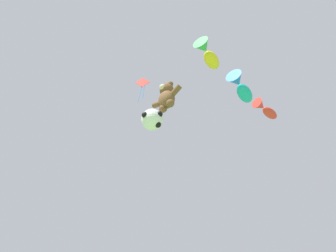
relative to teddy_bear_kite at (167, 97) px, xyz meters
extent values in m
ellipsoid|color=brown|center=(0.00, 0.01, -0.24)|extent=(0.86, 0.73, 1.04)
sphere|color=brown|center=(0.00, 0.01, 0.53)|extent=(0.72, 0.72, 0.72)
sphere|color=beige|center=(0.00, -0.30, 0.48)|extent=(0.30, 0.30, 0.30)
sphere|color=brown|center=(-0.26, 0.01, 0.81)|extent=(0.29, 0.29, 0.29)
cylinder|color=brown|center=(-0.62, 0.01, -0.06)|extent=(0.62, 0.28, 0.49)
sphere|color=brown|center=(-0.23, 0.01, -0.74)|extent=(0.39, 0.39, 0.39)
sphere|color=brown|center=(0.26, 0.01, 0.81)|extent=(0.29, 0.29, 0.29)
cylinder|color=brown|center=(0.62, 0.01, -0.06)|extent=(0.62, 0.28, 0.49)
sphere|color=brown|center=(0.23, 0.01, -0.74)|extent=(0.39, 0.39, 0.39)
sphere|color=white|center=(-0.67, -0.24, -1.39)|extent=(1.03, 1.03, 1.03)
sphere|color=black|center=(-0.20, -0.24, -1.39)|extent=(0.29, 0.29, 0.29)
sphere|color=black|center=(-0.78, 0.07, -1.06)|extent=(0.29, 0.29, 0.29)
sphere|color=black|center=(-0.67, -0.71, -1.47)|extent=(0.29, 0.29, 0.29)
sphere|color=black|center=(-0.45, -0.08, -1.78)|extent=(0.29, 0.29, 0.29)
ellipsoid|color=yellow|center=(2.13, 1.21, 2.43)|extent=(0.91, 1.30, 0.59)
cone|color=green|center=(2.31, 0.30, 2.43)|extent=(0.98, 0.81, 0.86)
sphere|color=black|center=(2.06, 1.58, 2.58)|extent=(0.15, 0.15, 0.15)
ellipsoid|color=#19ADB2|center=(2.28, 3.94, 2.03)|extent=(0.97, 1.48, 0.63)
cone|color=blue|center=(2.47, 2.89, 2.03)|extent=(1.05, 0.91, 0.93)
sphere|color=black|center=(2.20, 4.37, 2.20)|extent=(0.16, 0.16, 0.16)
ellipsoid|color=red|center=(2.52, 6.24, 2.14)|extent=(0.69, 1.20, 0.48)
cone|color=red|center=(2.42, 5.36, 2.14)|extent=(0.77, 0.70, 0.71)
sphere|color=black|center=(2.56, 6.61, 2.27)|extent=(0.12, 0.12, 0.12)
cube|color=red|center=(-2.08, 0.10, 3.41)|extent=(0.68, 0.58, 0.87)
cylinder|color=blue|center=(-2.19, 0.07, 2.30)|extent=(0.03, 0.17, 1.66)
cylinder|color=blue|center=(-1.97, 0.15, 2.48)|extent=(0.03, 0.06, 1.30)
camera|label=1|loc=(6.61, -6.92, -12.80)|focal=35.00mm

